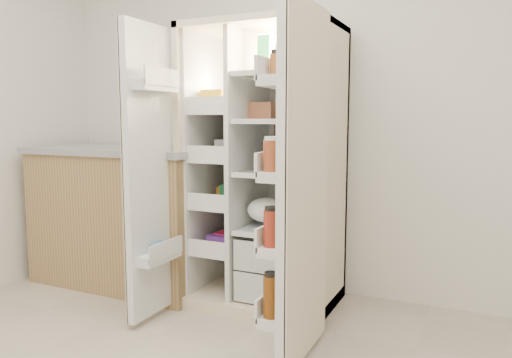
% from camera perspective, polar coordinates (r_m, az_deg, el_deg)
% --- Properties ---
extents(wall_back, '(4.00, 0.02, 2.70)m').
position_cam_1_polar(wall_back, '(3.45, 5.68, 9.27)').
color(wall_back, silver).
rests_on(wall_back, floor).
extents(refrigerator, '(0.92, 0.70, 1.80)m').
position_cam_1_polar(refrigerator, '(3.20, 1.60, -1.40)').
color(refrigerator, beige).
rests_on(refrigerator, floor).
extents(freezer_door, '(0.15, 0.40, 1.72)m').
position_cam_1_polar(freezer_door, '(2.92, -12.50, 0.58)').
color(freezer_door, silver).
rests_on(freezer_door, floor).
extents(fridge_door, '(0.17, 0.58, 1.72)m').
position_cam_1_polar(fridge_door, '(2.37, 5.19, -1.25)').
color(fridge_door, silver).
rests_on(fridge_door, floor).
extents(kitchen_counter, '(1.39, 0.74, 1.01)m').
position_cam_1_polar(kitchen_counter, '(3.74, -14.72, -4.09)').
color(kitchen_counter, '#A37E51').
rests_on(kitchen_counter, floor).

